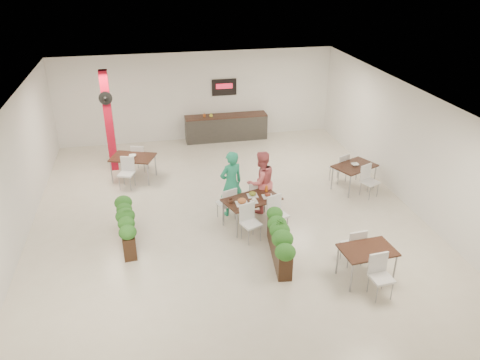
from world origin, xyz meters
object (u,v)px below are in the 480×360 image
(red_column, at_px, (109,121))
(side_table_a, at_px, (133,160))
(diner_woman, at_px, (261,182))
(side_table_b, at_px, (354,169))
(planter_left, at_px, (126,224))
(service_counter, at_px, (226,127))
(main_table, at_px, (251,203))
(planter_right, at_px, (279,239))
(diner_man, at_px, (231,184))
(side_table_c, at_px, (367,254))

(red_column, xyz_separation_m, side_table_a, (0.63, -0.89, -1.01))
(diner_woman, bearing_deg, side_table_b, 173.85)
(diner_woman, height_order, planter_left, diner_woman)
(red_column, distance_m, service_counter, 4.56)
(main_table, xyz_separation_m, side_table_a, (-2.92, 3.35, -0.00))
(main_table, height_order, side_table_b, same)
(red_column, distance_m, planter_right, 7.01)
(planter_left, bearing_deg, side_table_b, 13.22)
(service_counter, bearing_deg, diner_man, -98.83)
(diner_woman, relative_size, side_table_a, 1.04)
(planter_right, height_order, side_table_a, planter_right)
(diner_woman, relative_size, side_table_b, 1.05)
(side_table_b, bearing_deg, side_table_a, 138.47)
(service_counter, bearing_deg, side_table_b, -58.02)
(diner_man, distance_m, side_table_a, 3.70)
(service_counter, height_order, diner_woman, service_counter)
(red_column, relative_size, side_table_c, 1.94)
(side_table_b, distance_m, side_table_c, 4.29)
(diner_woman, xyz_separation_m, side_table_a, (-3.33, 2.69, -0.23))
(main_table, relative_size, side_table_b, 1.17)
(planter_right, bearing_deg, main_table, 101.19)
(red_column, relative_size, service_counter, 1.07)
(side_table_b, bearing_deg, red_column, 133.43)
(diner_man, bearing_deg, diner_woman, 160.39)
(red_column, bearing_deg, planter_right, -56.21)
(planter_right, height_order, side_table_b, planter_right)
(service_counter, distance_m, side_table_c, 8.86)
(side_table_b, bearing_deg, diner_woman, 169.25)
(red_column, distance_m, diner_man, 4.82)
(red_column, xyz_separation_m, diner_man, (3.15, -3.58, -0.74))
(main_table, xyz_separation_m, side_table_c, (1.88, -2.64, -0.02))
(main_table, height_order, planter_right, planter_right)
(diner_man, bearing_deg, side_table_a, -66.38)
(planter_left, xyz_separation_m, side_table_c, (4.99, -2.49, 0.12))
(planter_left, distance_m, side_table_b, 6.68)
(side_table_a, xyz_separation_m, side_table_c, (4.80, -5.99, -0.02))
(side_table_a, bearing_deg, service_counter, 59.98)
(side_table_a, bearing_deg, diner_woman, -18.16)
(diner_man, xyz_separation_m, side_table_b, (3.79, 0.72, -0.27))
(diner_man, relative_size, side_table_b, 1.09)
(diner_woman, distance_m, side_table_c, 3.62)
(main_table, relative_size, diner_woman, 1.12)
(side_table_a, bearing_deg, main_table, -28.12)
(diner_man, height_order, diner_woman, diner_man)
(diner_woman, distance_m, side_table_b, 3.09)
(service_counter, xyz_separation_m, planter_right, (-0.15, -7.61, 0.00))
(diner_man, bearing_deg, planter_left, -2.94)
(diner_woman, bearing_deg, red_column, -61.74)
(planter_left, relative_size, side_table_b, 1.10)
(diner_woman, xyz_separation_m, planter_left, (-3.51, -0.81, -0.36))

